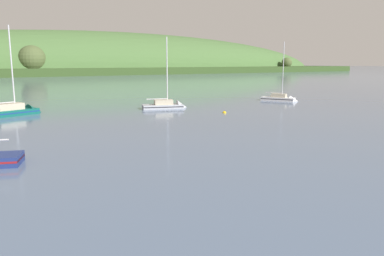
# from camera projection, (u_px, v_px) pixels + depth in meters

# --- Properties ---
(far_shoreline_hill) EXTENTS (501.72, 100.05, 58.02)m
(far_shoreline_hill) POSITION_uv_depth(u_px,v_px,m) (106.00, 73.00, 264.70)
(far_shoreline_hill) COLOR #314A21
(far_shoreline_hill) RESTS_ON ground
(sailboat_near_mooring) EXTENTS (8.02, 4.72, 13.08)m
(sailboat_near_mooring) POSITION_uv_depth(u_px,v_px,m) (168.00, 107.00, 63.40)
(sailboat_near_mooring) COLOR #ADB2BC
(sailboat_near_mooring) RESTS_ON ground
(sailboat_far_left) EXTENTS (5.65, 7.43, 12.66)m
(sailboat_far_left) POSITION_uv_depth(u_px,v_px,m) (282.00, 100.00, 75.44)
(sailboat_far_left) COLOR white
(sailboat_far_left) RESTS_ON ground
(sailboat_outer_reach) EXTENTS (9.57, 5.91, 14.29)m
(sailboat_outer_reach) POSITION_uv_depth(u_px,v_px,m) (15.00, 113.00, 55.46)
(sailboat_outer_reach) COLOR #0F564C
(sailboat_outer_reach) RESTS_ON ground
(mooring_buoy_foreground) EXTENTS (0.59, 0.59, 0.67)m
(mooring_buoy_foreground) POSITION_uv_depth(u_px,v_px,m) (224.00, 113.00, 57.82)
(mooring_buoy_foreground) COLOR yellow
(mooring_buoy_foreground) RESTS_ON ground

